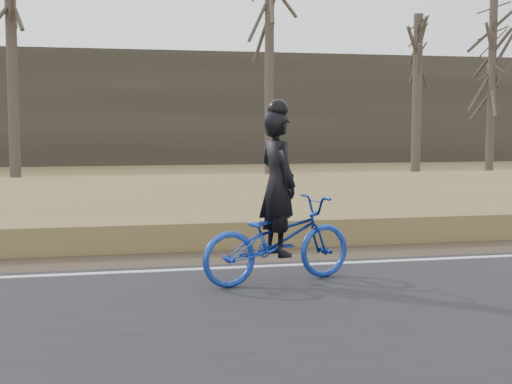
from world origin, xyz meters
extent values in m
cube|color=olive|center=(0.00, 4.20, 0.22)|extent=(120.00, 5.00, 0.44)
cube|color=slate|center=(0.00, 8.00, 0.23)|extent=(120.00, 3.00, 0.45)
cube|color=black|center=(0.00, 8.00, 0.52)|extent=(120.00, 2.40, 0.14)
cube|color=brown|center=(0.00, 7.28, 0.67)|extent=(120.00, 0.07, 0.15)
cube|color=brown|center=(0.00, 8.72, 0.67)|extent=(120.00, 0.07, 0.15)
cube|color=#383328|center=(0.00, 30.00, 3.00)|extent=(120.00, 4.00, 6.00)
imported|color=#1737A0|center=(3.97, -0.82, 0.61)|extent=(2.20, 1.24, 1.10)
imported|color=black|center=(3.97, -0.82, 1.32)|extent=(0.60, 0.76, 1.83)
sphere|color=black|center=(3.97, -0.82, 2.26)|extent=(0.26, 0.26, 0.26)
cylinder|color=#473C34|center=(-0.96, 14.49, 3.73)|extent=(0.36, 0.36, 7.45)
cylinder|color=#473C34|center=(8.16, 17.52, 4.47)|extent=(0.36, 0.36, 8.95)
cylinder|color=#473C34|center=(13.60, 16.00, 3.14)|extent=(0.36, 0.36, 6.29)
cylinder|color=#473C34|center=(18.38, 18.82, 3.80)|extent=(0.36, 0.36, 7.60)
camera|label=1|loc=(1.81, -9.53, 2.05)|focal=50.00mm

